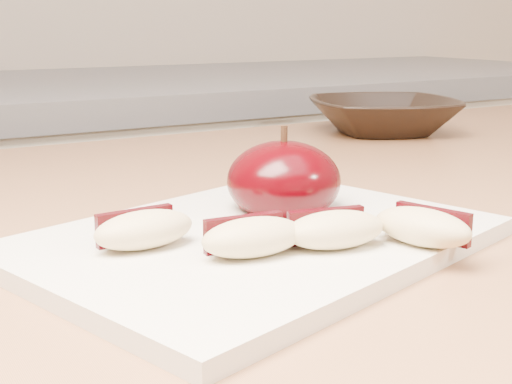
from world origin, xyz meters
TOP-DOWN VIEW (x-y plane):
  - back_cabinet at (0.00, 1.20)m, footprint 2.40×0.62m
  - cutting_board at (-0.01, 0.38)m, footprint 0.32×0.27m
  - apple_half at (0.03, 0.42)m, footprint 0.08×0.08m
  - apple_wedge_a at (-0.08, 0.38)m, footprint 0.06×0.03m
  - apple_wedge_b at (-0.04, 0.34)m, footprint 0.06×0.03m
  - apple_wedge_c at (0.01, 0.33)m, footprint 0.06×0.04m
  - apple_wedge_d at (0.06, 0.31)m, footprint 0.05×0.07m
  - bowl at (0.36, 0.69)m, footprint 0.23×0.23m

SIDE VIEW (x-z plane):
  - back_cabinet at x=0.00m, z-range 0.00..0.94m
  - cutting_board at x=-0.01m, z-range 0.90..0.91m
  - apple_wedge_a at x=-0.08m, z-range 0.91..0.93m
  - apple_wedge_b at x=-0.04m, z-range 0.91..0.93m
  - apple_wedge_c at x=0.01m, z-range 0.91..0.93m
  - apple_wedge_d at x=0.06m, z-range 0.91..0.93m
  - bowl at x=0.36m, z-range 0.90..0.94m
  - apple_half at x=0.03m, z-range 0.90..0.96m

